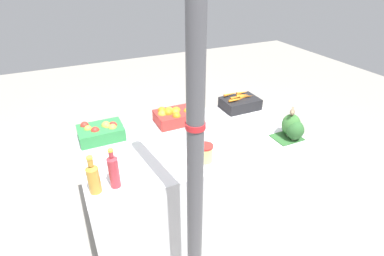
% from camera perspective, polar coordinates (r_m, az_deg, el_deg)
% --- Properties ---
extents(ground_plane, '(10.00, 10.00, 0.00)m').
position_cam_1_polar(ground_plane, '(2.88, -0.00, -15.62)').
color(ground_plane, gray).
extents(market_table, '(1.74, 0.92, 0.79)m').
position_cam_1_polar(market_table, '(2.62, -0.00, -9.50)').
color(market_table, silver).
rests_on(market_table, ground_plane).
extents(support_pole, '(0.10, 0.10, 2.55)m').
position_cam_1_polar(support_pole, '(1.47, 0.64, -2.10)').
color(support_pole, '#4C4C51').
rests_on(support_pole, ground_plane).
extents(apple_crate, '(0.34, 0.24, 0.13)m').
position_cam_1_polar(apple_crate, '(2.47, -16.91, -0.66)').
color(apple_crate, '#2D8442').
rests_on(apple_crate, market_table).
extents(orange_crate, '(0.34, 0.24, 0.14)m').
position_cam_1_polar(orange_crate, '(2.60, -3.41, 2.36)').
color(orange_crate, red).
rests_on(orange_crate, market_table).
extents(carrot_crate, '(0.34, 0.24, 0.13)m').
position_cam_1_polar(carrot_crate, '(2.89, 9.13, 4.75)').
color(carrot_crate, black).
rests_on(carrot_crate, market_table).
extents(broccoli_pile, '(0.23, 0.23, 0.20)m').
position_cam_1_polar(broccoli_pile, '(2.49, 18.48, 0.19)').
color(broccoli_pile, '#2D602D').
rests_on(broccoli_pile, market_table).
extents(juice_bottle_amber, '(0.07, 0.07, 0.26)m').
position_cam_1_polar(juice_bottle_amber, '(1.91, -18.27, -8.96)').
color(juice_bottle_amber, gold).
rests_on(juice_bottle_amber, market_table).
extents(juice_bottle_ruby, '(0.07, 0.07, 0.28)m').
position_cam_1_polar(juice_bottle_ruby, '(1.91, -14.70, -7.88)').
color(juice_bottle_ruby, '#B2333D').
rests_on(juice_bottle_ruby, market_table).
extents(pickle_jar, '(0.11, 0.11, 0.13)m').
position_cam_1_polar(pickle_jar, '(2.11, 2.51, -4.77)').
color(pickle_jar, '#D1CC75').
rests_on(pickle_jar, market_table).
extents(sparrow_bird, '(0.10, 0.10, 0.05)m').
position_cam_1_polar(sparrow_bird, '(2.42, 18.57, 2.87)').
color(sparrow_bird, '#4C3D2D').
rests_on(sparrow_bird, broccoli_pile).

